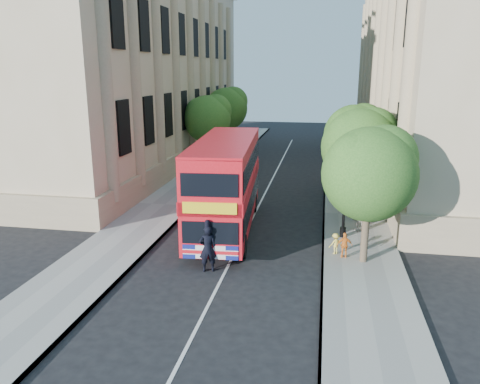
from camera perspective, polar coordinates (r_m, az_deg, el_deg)
The scene contains 17 objects.
ground at distance 19.14m, azimuth -2.49°, elevation -10.97°, with size 120.00×120.00×0.00m, color black.
pavement_right at distance 28.10m, azimuth 13.67°, elevation -2.75°, with size 3.50×80.00×0.12m, color gray.
pavement_left at distance 29.65m, azimuth -9.09°, elevation -1.60°, with size 3.50×80.00×0.12m, color gray.
building_right at distance 42.00m, azimuth 24.79°, elevation 14.37°, with size 12.00×38.00×18.00m, color tan.
building_left at distance 44.48m, azimuth -13.60°, elevation 15.22°, with size 12.00×38.00×18.00m, color tan.
tree_right_near at distance 20.34m, azimuth 15.63°, elevation 2.70°, with size 4.00×4.00×6.08m.
tree_right_mid at distance 26.20m, azimuth 14.56°, elevation 5.80°, with size 4.20×4.20×6.37m.
tree_right_far at distance 32.15m, azimuth 13.83°, elevation 7.18°, with size 4.00×4.00×6.15m.
tree_left_far at distance 40.25m, azimuth -3.94°, elevation 9.19°, with size 4.00×4.00×6.30m.
tree_left_back at distance 48.00m, azimuth -1.57°, elevation 10.41°, with size 4.20×4.20×6.65m.
lamp_post at distance 23.55m, azimuth 12.70°, elevation 0.13°, with size 0.32×0.32×5.16m.
double_decker_bus at distance 24.25m, azimuth -1.73°, elevation 1.21°, with size 3.52×10.49×4.76m.
box_van at distance 31.98m, azimuth -2.17°, elevation 2.09°, with size 2.33×4.84×2.68m.
police_constable at distance 19.78m, azimuth -3.95°, elevation -6.91°, with size 0.74×0.48×2.02m, color black.
woman_pedestrian at distance 25.15m, azimuth 14.30°, elevation -2.96°, with size 0.71×0.56×1.47m, color silver.
child_a at distance 21.49m, azimuth 12.64°, elevation -6.34°, with size 0.68×0.28×1.16m, color orange.
child_b at distance 21.88m, azimuth 11.56°, elevation -6.17°, with size 0.63×0.36×0.97m, color #E2CA4D.
Camera 1 is at (3.89, -16.81, 8.29)m, focal length 35.00 mm.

